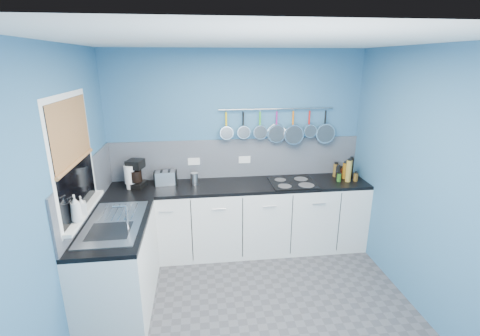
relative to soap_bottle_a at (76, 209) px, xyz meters
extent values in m
cube|color=#47474C|center=(1.53, -0.05, -1.18)|extent=(3.20, 3.00, 0.02)
cube|color=white|center=(1.53, -0.05, 1.34)|extent=(3.20, 3.00, 0.02)
cube|color=#34678E|center=(1.53, 1.46, 0.08)|extent=(3.20, 0.02, 2.50)
cube|color=#34678E|center=(1.53, -1.56, 0.08)|extent=(3.20, 0.02, 2.50)
cube|color=#34678E|center=(-0.08, -0.05, 0.08)|extent=(0.02, 3.00, 2.50)
cube|color=#34678E|center=(3.14, -0.05, 0.08)|extent=(0.02, 3.00, 2.50)
cube|color=slate|center=(1.53, 1.44, -0.02)|extent=(3.20, 0.02, 0.50)
cube|color=slate|center=(-0.06, 0.55, -0.02)|extent=(0.02, 1.80, 0.50)
cube|color=silver|center=(1.53, 1.15, -0.74)|extent=(3.20, 0.60, 0.86)
cube|color=black|center=(1.53, 1.15, -0.29)|extent=(3.20, 0.60, 0.04)
cube|color=silver|center=(0.23, 0.25, -0.74)|extent=(0.60, 1.20, 0.86)
cube|color=black|center=(0.23, 0.25, -0.29)|extent=(0.60, 1.20, 0.04)
cube|color=white|center=(-0.05, 0.25, 0.38)|extent=(0.01, 1.00, 1.10)
cube|color=black|center=(-0.04, 0.25, 0.38)|extent=(0.01, 0.90, 1.00)
cube|color=#A76741|center=(-0.03, 0.25, 0.61)|extent=(0.01, 0.90, 0.55)
cube|color=white|center=(-0.02, 0.25, -0.13)|extent=(0.10, 0.98, 0.03)
cube|color=silver|center=(0.23, 0.25, -0.27)|extent=(0.50, 0.95, 0.01)
cube|color=white|center=(0.98, 1.42, -0.04)|extent=(0.15, 0.01, 0.09)
cube|color=white|center=(1.63, 1.42, -0.04)|extent=(0.15, 0.01, 0.09)
cylinder|color=silver|center=(2.03, 1.40, 0.61)|extent=(1.45, 0.02, 0.02)
imported|color=white|center=(0.00, 0.00, 0.00)|extent=(0.12, 0.12, 0.24)
imported|color=white|center=(0.00, 0.14, -0.03)|extent=(0.10, 0.10, 0.17)
cylinder|color=white|center=(0.22, 1.18, -0.13)|extent=(0.15, 0.15, 0.28)
cube|color=silver|center=(0.63, 1.26, -0.19)|extent=(0.28, 0.18, 0.17)
cylinder|color=silver|center=(0.98, 1.23, -0.20)|extent=(0.11, 0.11, 0.14)
cube|color=black|center=(2.19, 1.09, -0.26)|extent=(0.56, 0.49, 0.01)
cylinder|color=#3F721E|center=(2.97, 1.27, -0.21)|extent=(0.06, 0.06, 0.12)
cylinder|color=#4C190C|center=(2.89, 1.26, -0.21)|extent=(0.07, 0.07, 0.12)
cylinder|color=brown|center=(2.82, 1.28, -0.19)|extent=(0.07, 0.07, 0.17)
cylinder|color=black|center=(2.98, 1.19, -0.13)|extent=(0.06, 0.06, 0.27)
cylinder|color=#8C5914|center=(2.90, 1.19, -0.17)|extent=(0.06, 0.06, 0.21)
cylinder|color=black|center=(2.80, 1.18, -0.19)|extent=(0.06, 0.06, 0.17)
cylinder|color=brown|center=(3.00, 1.08, -0.22)|extent=(0.06, 0.06, 0.10)
cylinder|color=olive|center=(2.90, 1.08, -0.13)|extent=(0.07, 0.07, 0.28)
cylinder|color=#265919|center=(2.78, 1.09, -0.22)|extent=(0.05, 0.05, 0.10)
camera|label=1|loc=(1.04, -2.79, 1.19)|focal=25.62mm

